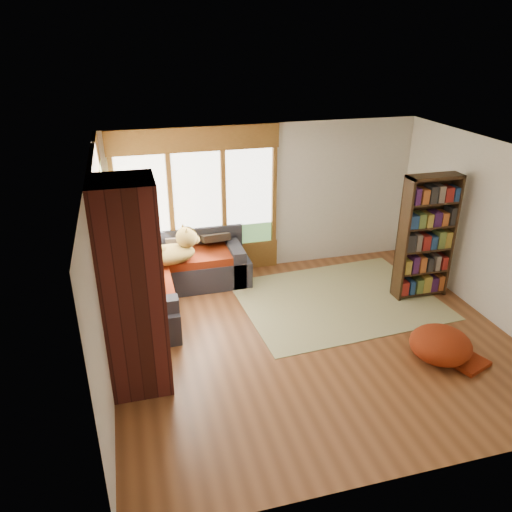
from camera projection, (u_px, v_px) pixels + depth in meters
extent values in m
plane|color=brown|center=(313.00, 338.00, 7.10)|extent=(5.50, 5.50, 0.00)
plane|color=white|center=(323.00, 157.00, 6.02)|extent=(5.50, 5.50, 0.00)
cube|color=silver|center=(265.00, 198.00, 8.76)|extent=(5.50, 0.04, 2.60)
cube|color=silver|center=(423.00, 369.00, 4.36)|extent=(5.50, 0.04, 2.60)
cube|color=silver|center=(101.00, 280.00, 5.91)|extent=(0.04, 5.00, 2.60)
cube|color=silver|center=(496.00, 235.00, 7.21)|extent=(0.04, 5.00, 2.60)
cube|color=brown|center=(198.00, 202.00, 8.43)|extent=(2.82, 0.10, 1.90)
cube|color=white|center=(198.00, 202.00, 8.43)|extent=(2.54, 0.09, 1.62)
cube|color=brown|center=(104.00, 238.00, 6.95)|extent=(0.10, 2.62, 1.90)
cube|color=white|center=(104.00, 238.00, 6.95)|extent=(0.09, 2.36, 1.62)
cube|color=#859B60|center=(103.00, 193.00, 7.52)|extent=(0.03, 0.72, 0.90)
cube|color=#471914|center=(132.00, 290.00, 5.68)|extent=(0.70, 0.70, 2.60)
cube|color=#24232A|center=(179.00, 276.00, 8.42)|extent=(2.20, 0.90, 0.42)
cube|color=#24232A|center=(175.00, 246.00, 8.56)|extent=(2.20, 0.20, 0.38)
cube|color=#24232A|center=(236.00, 264.00, 8.62)|extent=(0.20, 0.90, 0.60)
cube|color=maroon|center=(172.00, 265.00, 8.18)|extent=(1.90, 0.66, 0.12)
cube|color=#24232A|center=(142.00, 299.00, 7.70)|extent=(0.90, 2.20, 0.42)
cube|color=#24232A|center=(115.00, 279.00, 7.45)|extent=(0.20, 2.20, 0.38)
cube|color=#24232A|center=(145.00, 328.00, 6.78)|extent=(0.90, 0.20, 0.60)
cube|color=maroon|center=(150.00, 293.00, 7.31)|extent=(0.66, 1.20, 0.12)
cube|color=maroon|center=(145.00, 266.00, 8.14)|extent=(0.66, 0.66, 0.12)
cube|color=beige|center=(338.00, 299.00, 8.10)|extent=(3.23, 2.56, 0.01)
cube|color=#372312|center=(449.00, 235.00, 7.95)|extent=(0.04, 0.29, 2.03)
cube|color=#372312|center=(403.00, 240.00, 7.76)|extent=(0.04, 0.29, 2.03)
cube|color=#372312|center=(421.00, 235.00, 7.97)|extent=(0.87, 0.02, 2.03)
cube|color=#372312|center=(418.00, 291.00, 8.25)|extent=(0.79, 0.27, 0.03)
cube|color=#372312|center=(421.00, 270.00, 8.09)|extent=(0.79, 0.27, 0.03)
cube|color=#372312|center=(424.00, 248.00, 7.93)|extent=(0.79, 0.27, 0.03)
cube|color=#372312|center=(428.00, 226.00, 7.77)|extent=(0.79, 0.27, 0.03)
cube|color=#372312|center=(431.00, 202.00, 7.61)|extent=(0.79, 0.27, 0.03)
cube|color=#372312|center=(435.00, 178.00, 7.45)|extent=(0.79, 0.27, 0.03)
cube|color=#726659|center=(427.00, 238.00, 7.84)|extent=(0.75, 0.21, 1.87)
ellipsoid|color=maroon|center=(441.00, 344.00, 6.57)|extent=(1.00, 1.00, 0.43)
ellipsoid|color=olive|center=(169.00, 254.00, 7.93)|extent=(0.93, 0.68, 0.29)
sphere|color=olive|center=(187.00, 243.00, 7.99)|extent=(0.40, 0.40, 0.34)
cone|color=olive|center=(183.00, 235.00, 7.91)|extent=(0.15, 0.15, 0.15)
ellipsoid|color=#311E14|center=(146.00, 281.00, 7.15)|extent=(0.68, 0.84, 0.25)
sphere|color=#311E14|center=(138.00, 267.00, 7.31)|extent=(0.37, 0.37, 0.30)
cone|color=#311E14|center=(139.00, 261.00, 7.22)|extent=(0.14, 0.14, 0.13)
cube|color=black|center=(216.00, 236.00, 8.54)|extent=(0.45, 0.12, 0.45)
cube|color=black|center=(181.00, 239.00, 8.39)|extent=(0.45, 0.12, 0.45)
cube|color=black|center=(125.00, 256.00, 7.77)|extent=(0.45, 0.12, 0.45)
cube|color=black|center=(127.00, 289.00, 6.80)|extent=(0.45, 0.12, 0.45)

